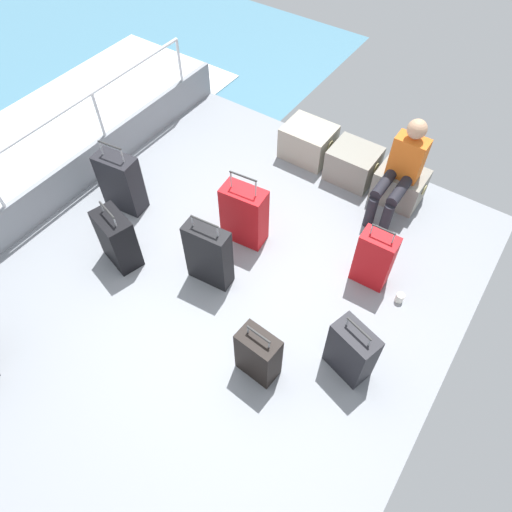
{
  "coord_description": "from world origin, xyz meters",
  "views": [
    {
      "loc": [
        1.77,
        -1.95,
        3.85
      ],
      "look_at": [
        0.19,
        0.35,
        0.25
      ],
      "focal_mm": 32.63,
      "sensor_mm": 36.0,
      "label": 1
    }
  ],
  "objects_px": {
    "suitcase_2": "(374,259)",
    "suitcase_5": "(351,351)",
    "suitcase_0": "(117,239)",
    "paper_cup": "(400,298)",
    "suitcase_4": "(121,183)",
    "suitcase_7": "(244,215)",
    "suitcase_3": "(209,255)",
    "cargo_crate_0": "(308,142)",
    "cargo_crate_2": "(399,186)",
    "suitcase_6": "(258,355)",
    "cargo_crate_1": "(353,164)",
    "passenger_seated": "(401,169)"
  },
  "relations": [
    {
      "from": "suitcase_3",
      "to": "suitcase_6",
      "type": "bearing_deg",
      "value": -30.22
    },
    {
      "from": "suitcase_0",
      "to": "suitcase_5",
      "type": "xyz_separation_m",
      "value": [
        2.48,
        0.23,
        -0.01
      ]
    },
    {
      "from": "cargo_crate_2",
      "to": "suitcase_6",
      "type": "xyz_separation_m",
      "value": [
        -0.13,
        -2.64,
        0.07
      ]
    },
    {
      "from": "suitcase_0",
      "to": "suitcase_7",
      "type": "bearing_deg",
      "value": 47.69
    },
    {
      "from": "cargo_crate_0",
      "to": "cargo_crate_1",
      "type": "bearing_deg",
      "value": -3.73
    },
    {
      "from": "suitcase_3",
      "to": "cargo_crate_2",
      "type": "bearing_deg",
      "value": 62.79
    },
    {
      "from": "suitcase_6",
      "to": "suitcase_7",
      "type": "bearing_deg",
      "value": 129.65
    },
    {
      "from": "suitcase_0",
      "to": "paper_cup",
      "type": "height_order",
      "value": "suitcase_0"
    },
    {
      "from": "suitcase_4",
      "to": "suitcase_7",
      "type": "height_order",
      "value": "suitcase_7"
    },
    {
      "from": "suitcase_2",
      "to": "suitcase_5",
      "type": "xyz_separation_m",
      "value": [
        0.26,
        -0.97,
        -0.03
      ]
    },
    {
      "from": "passenger_seated",
      "to": "suitcase_5",
      "type": "relative_size",
      "value": 1.61
    },
    {
      "from": "suitcase_3",
      "to": "suitcase_5",
      "type": "distance_m",
      "value": 1.58
    },
    {
      "from": "cargo_crate_1",
      "to": "suitcase_7",
      "type": "xyz_separation_m",
      "value": [
        -0.51,
        -1.5,
        0.14
      ]
    },
    {
      "from": "suitcase_3",
      "to": "suitcase_2",
      "type": "bearing_deg",
      "value": 33.76
    },
    {
      "from": "suitcase_6",
      "to": "suitcase_4",
      "type": "bearing_deg",
      "value": 161.05
    },
    {
      "from": "cargo_crate_1",
      "to": "suitcase_6",
      "type": "xyz_separation_m",
      "value": [
        0.47,
        -2.68,
        0.07
      ]
    },
    {
      "from": "cargo_crate_0",
      "to": "suitcase_5",
      "type": "xyz_separation_m",
      "value": [
        1.74,
        -2.26,
        0.08
      ]
    },
    {
      "from": "suitcase_4",
      "to": "paper_cup",
      "type": "height_order",
      "value": "suitcase_4"
    },
    {
      "from": "cargo_crate_1",
      "to": "suitcase_7",
      "type": "bearing_deg",
      "value": -108.69
    },
    {
      "from": "cargo_crate_0",
      "to": "suitcase_4",
      "type": "bearing_deg",
      "value": -123.15
    },
    {
      "from": "cargo_crate_2",
      "to": "suitcase_6",
      "type": "bearing_deg",
      "value": -92.75
    },
    {
      "from": "suitcase_7",
      "to": "suitcase_2",
      "type": "bearing_deg",
      "value": 10.55
    },
    {
      "from": "cargo_crate_0",
      "to": "suitcase_3",
      "type": "bearing_deg",
      "value": -85.71
    },
    {
      "from": "cargo_crate_0",
      "to": "paper_cup",
      "type": "bearing_deg",
      "value": -36.39
    },
    {
      "from": "suitcase_0",
      "to": "suitcase_4",
      "type": "height_order",
      "value": "suitcase_4"
    },
    {
      "from": "cargo_crate_0",
      "to": "cargo_crate_2",
      "type": "distance_m",
      "value": 1.24
    },
    {
      "from": "cargo_crate_0",
      "to": "suitcase_4",
      "type": "xyz_separation_m",
      "value": [
        -1.25,
        -1.91,
        0.14
      ]
    },
    {
      "from": "suitcase_5",
      "to": "suitcase_7",
      "type": "xyz_separation_m",
      "value": [
        -1.61,
        0.72,
        0.05
      ]
    },
    {
      "from": "passenger_seated",
      "to": "suitcase_4",
      "type": "distance_m",
      "value": 2.99
    },
    {
      "from": "suitcase_4",
      "to": "suitcase_7",
      "type": "bearing_deg",
      "value": 15.06
    },
    {
      "from": "passenger_seated",
      "to": "suitcase_5",
      "type": "distance_m",
      "value": 2.08
    },
    {
      "from": "suitcase_6",
      "to": "suitcase_7",
      "type": "distance_m",
      "value": 1.53
    },
    {
      "from": "cargo_crate_1",
      "to": "suitcase_6",
      "type": "distance_m",
      "value": 2.72
    },
    {
      "from": "cargo_crate_0",
      "to": "suitcase_7",
      "type": "relative_size",
      "value": 0.71
    },
    {
      "from": "suitcase_0",
      "to": "suitcase_6",
      "type": "xyz_separation_m",
      "value": [
        1.85,
        -0.23,
        -0.03
      ]
    },
    {
      "from": "cargo_crate_0",
      "to": "suitcase_4",
      "type": "distance_m",
      "value": 2.28
    },
    {
      "from": "suitcase_2",
      "to": "suitcase_4",
      "type": "bearing_deg",
      "value": -167.15
    },
    {
      "from": "cargo_crate_2",
      "to": "suitcase_5",
      "type": "bearing_deg",
      "value": -77.06
    },
    {
      "from": "cargo_crate_2",
      "to": "passenger_seated",
      "type": "bearing_deg",
      "value": -90.0
    },
    {
      "from": "cargo_crate_0",
      "to": "suitcase_3",
      "type": "distance_m",
      "value": 2.18
    },
    {
      "from": "cargo_crate_0",
      "to": "suitcase_3",
      "type": "xyz_separation_m",
      "value": [
        0.16,
        -2.17,
        0.15
      ]
    },
    {
      "from": "cargo_crate_0",
      "to": "cargo_crate_2",
      "type": "relative_size",
      "value": 1.11
    },
    {
      "from": "suitcase_2",
      "to": "suitcase_7",
      "type": "bearing_deg",
      "value": -169.45
    },
    {
      "from": "passenger_seated",
      "to": "suitcase_2",
      "type": "bearing_deg",
      "value": -76.84
    },
    {
      "from": "cargo_crate_0",
      "to": "cargo_crate_1",
      "type": "distance_m",
      "value": 0.64
    },
    {
      "from": "cargo_crate_0",
      "to": "suitcase_4",
      "type": "height_order",
      "value": "suitcase_4"
    },
    {
      "from": "cargo_crate_2",
      "to": "suitcase_2",
      "type": "distance_m",
      "value": 1.24
    },
    {
      "from": "cargo_crate_2",
      "to": "passenger_seated",
      "type": "xyz_separation_m",
      "value": [
        0.0,
        -0.18,
        0.38
      ]
    },
    {
      "from": "cargo_crate_2",
      "to": "paper_cup",
      "type": "xyz_separation_m",
      "value": [
        0.6,
        -1.28,
        -0.15
      ]
    },
    {
      "from": "suitcase_0",
      "to": "suitcase_2",
      "type": "xyz_separation_m",
      "value": [
        2.21,
        1.2,
        0.01
      ]
    }
  ]
}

